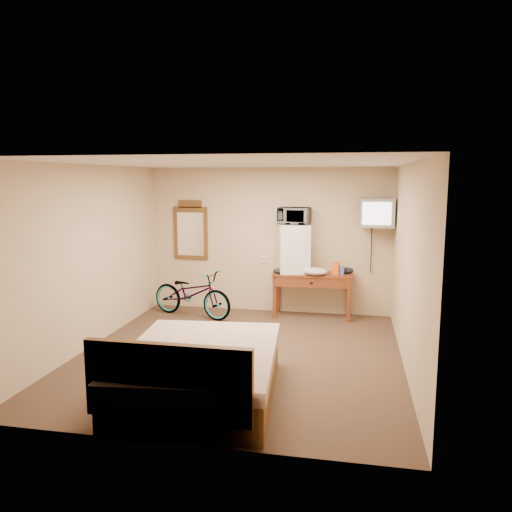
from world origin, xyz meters
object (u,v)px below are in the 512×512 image
desk (312,281)px  bed (199,372)px  microwave (294,216)px  wall_mirror (191,231)px  crt_television (376,213)px  bicycle (192,293)px  blue_cup (342,270)px  mini_fridge (294,248)px

desk → bed: (-0.91, -3.37, -0.33)m
microwave → wall_mirror: size_ratio=0.48×
crt_television → wall_mirror: (-3.19, 0.25, -0.38)m
crt_television → bicycle: bearing=-173.2°
crt_television → microwave: bearing=178.6°
blue_cup → wall_mirror: wall_mirror is taller
desk → bed: 3.51m
bicycle → blue_cup: bearing=-65.2°
crt_television → wall_mirror: crt_television is taller
mini_fridge → bicycle: size_ratio=0.53×
blue_cup → bicycle: (-2.47, -0.33, -0.42)m
blue_cup → wall_mirror: (-2.67, 0.28, 0.57)m
desk → bicycle: (-1.99, -0.34, -0.23)m
desk → mini_fridge: (-0.32, 0.05, 0.53)m
blue_cup → bed: bed is taller
mini_fridge → bed: size_ratio=0.37×
microwave → desk: bearing=-2.2°
blue_cup → crt_television: bearing=2.8°
desk → blue_cup: blue_cup is taller
blue_cup → microwave: bearing=176.0°
desk → wall_mirror: size_ratio=1.27×
desk → crt_television: bearing=1.1°
microwave → mini_fridge: bearing=-116.9°
microwave → bed: microwave is taller
blue_cup → bicycle: size_ratio=0.10×
mini_fridge → microwave: microwave is taller
desk → mini_fridge: 0.62m
microwave → blue_cup: bearing=2.8°
desk → bicycle: 2.03m
wall_mirror → blue_cup: bearing=-5.9°
mini_fridge → blue_cup: size_ratio=5.60×
desk → bed: bearing=-105.1°
microwave → blue_cup: size_ratio=3.50×
wall_mirror → crt_television: bearing=-4.5°
microwave → crt_television: 1.32m
mini_fridge → bicycle: 1.87m
wall_mirror → bed: bearing=-70.6°
bed → microwave: bearing=80.2°
mini_fridge → wall_mirror: wall_mirror is taller
desk → wall_mirror: (-2.19, 0.27, 0.77)m
bicycle → wall_mirror: bearing=35.7°
desk → microwave: size_ratio=2.62×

